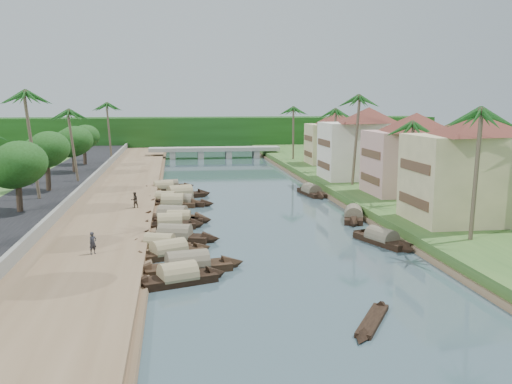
{
  "coord_description": "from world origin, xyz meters",
  "views": [
    {
      "loc": [
        -8.65,
        -50.84,
        12.3
      ],
      "look_at": [
        0.5,
        12.69,
        2.0
      ],
      "focal_mm": 40.0,
      "sensor_mm": 36.0,
      "label": 1
    }
  ],
  "objects": [
    {
      "name": "sampan_1",
      "position": [
        -8.58,
        -13.24,
        0.42
      ],
      "size": [
        7.42,
        3.95,
        2.18
      ],
      "rotation": [
        0.0,
        0.0,
        0.33
      ],
      "color": "black",
      "rests_on": "ground"
    },
    {
      "name": "palm_7",
      "position": [
        14.0,
        56.26,
        10.73
      ],
      "size": [
        3.2,
        3.2,
        11.31
      ],
      "color": "brown",
      "rests_on": "ground"
    },
    {
      "name": "sampan_2",
      "position": [
        -9.25,
        -6.48,
        0.41
      ],
      "size": [
        7.77,
        4.82,
        2.09
      ],
      "rotation": [
        0.0,
        0.0,
        0.45
      ],
      "color": "black",
      "rests_on": "ground"
    },
    {
      "name": "right_bank",
      "position": [
        19.0,
        20.0,
        0.6
      ],
      "size": [
        16.0,
        180.0,
        1.2
      ],
      "primitive_type": "cube",
      "color": "#2D5522",
      "rests_on": "ground"
    },
    {
      "name": "building_mid",
      "position": [
        19.99,
        14.0,
        6.13
      ],
      "size": [
        14.11,
        14.11,
        9.7
      ],
      "color": "tan",
      "rests_on": "right_bank"
    },
    {
      "name": "tree_5",
      "position": [
        -24.0,
        50.76,
        5.95
      ],
      "size": [
        4.76,
        4.76,
        6.58
      ],
      "color": "#463428",
      "rests_on": "ground"
    },
    {
      "name": "building_near",
      "position": [
        18.99,
        -2.0,
        6.38
      ],
      "size": [
        14.85,
        14.85,
        10.2
      ],
      "color": "beige",
      "rests_on": "right_bank"
    },
    {
      "name": "road",
      "position": [
        -24.5,
        20.0,
        0.7
      ],
      "size": [
        8.0,
        180.0,
        1.4
      ],
      "primitive_type": "cube",
      "color": "black",
      "rests_on": "ground"
    },
    {
      "name": "sampan_16",
      "position": [
        9.18,
        21.57,
        0.41
      ],
      "size": [
        2.82,
        8.87,
        2.14
      ],
      "rotation": [
        0.0,
        0.0,
        1.71
      ],
      "color": "black",
      "rests_on": "ground"
    },
    {
      "name": "palm_3",
      "position": [
        16.0,
        36.89,
        10.62
      ],
      "size": [
        3.2,
        3.2,
        11.19
      ],
      "color": "brown",
      "rests_on": "ground"
    },
    {
      "name": "sampan_6",
      "position": [
        -8.95,
        7.47,
        0.42
      ],
      "size": [
        8.51,
        4.47,
        2.46
      ],
      "rotation": [
        0.0,
        0.0,
        -0.32
      ],
      "color": "black",
      "rests_on": "ground"
    },
    {
      "name": "palm_6",
      "position": [
        -22.0,
        29.31,
        10.72
      ],
      "size": [
        3.2,
        3.2,
        11.09
      ],
      "color": "brown",
      "rests_on": "ground"
    },
    {
      "name": "palm_2",
      "position": [
        15.0,
        21.93,
        12.54
      ],
      "size": [
        3.2,
        3.2,
        13.19
      ],
      "color": "brown",
      "rests_on": "ground"
    },
    {
      "name": "left_bank",
      "position": [
        -16.0,
        20.0,
        0.4
      ],
      "size": [
        10.0,
        180.0,
        0.8
      ],
      "primitive_type": "cube",
      "color": "brown",
      "rests_on": "ground"
    },
    {
      "name": "palm_0",
      "position": [
        15.0,
        -8.86,
        11.3
      ],
      "size": [
        3.2,
        3.2,
        11.91
      ],
      "color": "brown",
      "rests_on": "ground"
    },
    {
      "name": "bridge",
      "position": [
        0.0,
        72.0,
        1.72
      ],
      "size": [
        28.0,
        4.0,
        2.4
      ],
      "color": "gray",
      "rests_on": "ground"
    },
    {
      "name": "sampan_0",
      "position": [
        -7.88,
        -10.54,
        0.42
      ],
      "size": [
        9.02,
        3.47,
        2.31
      ],
      "rotation": [
        0.0,
        0.0,
        0.2
      ],
      "color": "black",
      "rests_on": "ground"
    },
    {
      "name": "sampan_4",
      "position": [
        -10.02,
        -4.04,
        0.41
      ],
      "size": [
        7.04,
        3.66,
        2.0
      ],
      "rotation": [
        0.0,
        0.0,
        -0.33
      ],
      "color": "black",
      "rests_on": "ground"
    },
    {
      "name": "sampan_12",
      "position": [
        -9.5,
        29.58,
        0.4
      ],
      "size": [
        7.55,
        2.64,
        1.83
      ],
      "rotation": [
        0.0,
        0.0,
        0.18
      ],
      "color": "black",
      "rests_on": "ground"
    },
    {
      "name": "sampan_13",
      "position": [
        -10.2,
        27.69,
        0.41
      ],
      "size": [
        7.71,
        2.82,
        2.09
      ],
      "rotation": [
        0.0,
        0.0,
        0.17
      ],
      "color": "black",
      "rests_on": "ground"
    },
    {
      "name": "sampan_10",
      "position": [
        -9.78,
        18.59,
        0.41
      ],
      "size": [
        7.03,
        3.7,
        1.96
      ],
      "rotation": [
        0.0,
        0.0,
        -0.34
      ],
      "color": "black",
      "rests_on": "ground"
    },
    {
      "name": "tree_2",
      "position": [
        -24.0,
        7.72,
        5.98
      ],
      "size": [
        5.28,
        5.28,
        6.81
      ],
      "color": "#463428",
      "rests_on": "ground"
    },
    {
      "name": "sampan_14",
      "position": [
        9.03,
        -4.73,
        0.41
      ],
      "size": [
        4.23,
        8.25,
        2.02
      ],
      "rotation": [
        0.0,
        0.0,
        1.92
      ],
      "color": "black",
      "rests_on": "ground"
    },
    {
      "name": "person_near",
      "position": [
        -14.91,
        -7.57,
        1.66
      ],
      "size": [
        0.74,
        0.72,
        1.71
      ],
      "primitive_type": "imported",
      "rotation": [
        0.0,
        0.0,
        0.72
      ],
      "color": "#25262D",
      "rests_on": "left_bank"
    },
    {
      "name": "sampan_3",
      "position": [
        -8.75,
        -1.16,
        0.42
      ],
      "size": [
        8.52,
        3.95,
        2.25
      ],
      "rotation": [
        0.0,
        0.0,
        -0.28
      ],
      "color": "black",
      "rests_on": "ground"
    },
    {
      "name": "sampan_8",
      "position": [
        -8.93,
        15.64,
        0.42
      ],
      "size": [
        7.73,
        2.98,
        2.32
      ],
      "rotation": [
        0.0,
        0.0,
        -0.16
      ],
      "color": "black",
      "rests_on": "ground"
    },
    {
      "name": "tree_4",
      "position": [
        -24.0,
        39.98,
        5.98
      ],
      "size": [
        5.37,
        5.37,
        6.85
      ],
      "color": "#463428",
      "rests_on": "ground"
    },
    {
      "name": "canoe_1",
      "position": [
        -8.48,
        -1.5,
        0.1
      ],
      "size": [
        4.62,
        1.88,
        0.74
      ],
      "rotation": [
        0.0,
        0.0,
        0.26
      ],
      "color": "black",
      "rests_on": "ground"
    },
    {
      "name": "ground",
      "position": [
        0.0,
        0.0,
        0.0
      ],
      "size": [
        220.0,
        220.0,
        0.0
      ],
      "primitive_type": "plane",
      "color": "#3A5057",
      "rests_on": "ground"
    },
    {
      "name": "tree_6",
      "position": [
        24.0,
        31.97,
        6.32
      ],
      "size": [
        4.55,
        4.55,
        7.09
      ],
      "color": "#463428",
      "rests_on": "ground"
    },
    {
      "name": "building_distant",
      "position": [
        19.99,
        48.0,
        5.88
      ],
      "size": [
        12.62,
        12.62,
        9.2
      ],
      "color": "beige",
      "rests_on": "right_bank"
    },
    {
      "name": "person_far",
      "position": [
        -13.03,
        11.24,
        1.67
      ],
      "size": [
        1.05,
        0.97,
        1.73
      ],
      "primitive_type": "imported",
      "rotation": [
        0.0,
        0.0,
        3.63
      ],
      "color": "#312922",
      "rests_on": "left_bank"
    },
    {
      "name": "building_far",
      "position": [
        18.99,
        28.0,
        6.38
      ],
      "size": [
        15.59,
        15.59,
        10.2
      ],
      "color": "white",
      "rests_on": "right_bank"
    },
    {
      "name": "sampan_11",
      "position": [
        -8.05,
        21.76,
        0.42
      ],
      "size": [
        8.82,
        4.48,
        2.45
      ],
      "rotation": [
        0.0,
        0.0,
        0.31
      ],
      "color": "black",
      "rests_on": "ground"
    },
    {
      "name": "canoe_2",
      "position": [
        -9.19,
        23.61,
        0.1
      ],
      "size": [
        5.37,
        1.47,
        0.77
      ],
      "rotation": [
        0.0,
        0.0,
        0.13
      ],
      "color": "black",
      "rests_on": "ground"
    },
    {
      "name": "tree_3",
      "position": [
        -24.0,
        21.2,
        6.3
      ],
      "size": [
        4.99,
        4.99,
        7.03
      ],
      "color": "#463428",
      "rests_on": "ground"
    },
    {
      "name": "palm_5",
      "position": [
        -24.0,
        15.24,
        12.92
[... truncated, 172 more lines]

